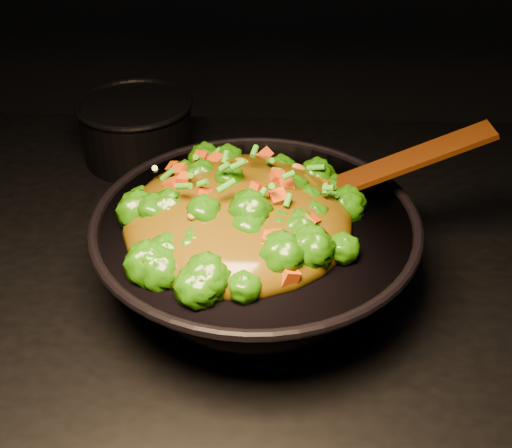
# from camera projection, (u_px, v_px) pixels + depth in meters

# --- Properties ---
(wok) EXTENTS (0.41, 0.41, 0.11)m
(wok) POSITION_uv_depth(u_px,v_px,m) (256.00, 254.00, 0.82)
(wok) COLOR black
(wok) RESTS_ON stovetop
(stir_fry) EXTENTS (0.30, 0.30, 0.10)m
(stir_fry) POSITION_uv_depth(u_px,v_px,m) (237.00, 190.00, 0.76)
(stir_fry) COLOR #1E5A06
(stir_fry) RESTS_ON wok
(spatula) EXTENTS (0.25, 0.07, 0.11)m
(spatula) POSITION_uv_depth(u_px,v_px,m) (390.00, 167.00, 0.81)
(spatula) COLOR #340F07
(spatula) RESTS_ON wok
(back_pot) EXTENTS (0.23, 0.23, 0.11)m
(back_pot) POSITION_uv_depth(u_px,v_px,m) (137.00, 130.00, 1.10)
(back_pot) COLOR black
(back_pot) RESTS_ON stovetop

